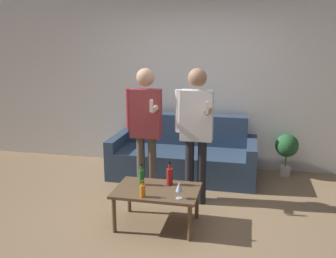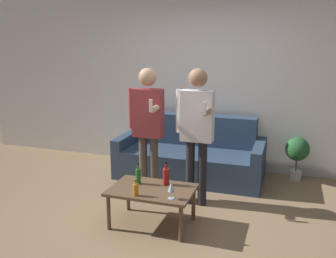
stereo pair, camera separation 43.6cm
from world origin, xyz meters
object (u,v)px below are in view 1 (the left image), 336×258
bottle_orange (143,190)px  couch (184,155)px  person_standing_left (146,122)px  person_standing_right (196,125)px  coffee_table (157,193)px

bottle_orange → couch: bearing=87.1°
couch → person_standing_left: (-0.32, -0.92, 0.68)m
couch → person_standing_right: bearing=-71.9°
person_standing_left → person_standing_right: 0.63m
couch → person_standing_right: 1.21m
person_standing_left → person_standing_right: size_ratio=0.99×
coffee_table → person_standing_right: 0.96m
coffee_table → person_standing_left: person_standing_left is taller
coffee_table → person_standing_left: size_ratio=0.55×
coffee_table → person_standing_right: size_ratio=0.54×
bottle_orange → person_standing_left: bearing=103.7°
bottle_orange → person_standing_right: bearing=65.6°
coffee_table → bottle_orange: size_ratio=5.21×
couch → coffee_table: couch is taller
coffee_table → couch: bearing=89.9°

